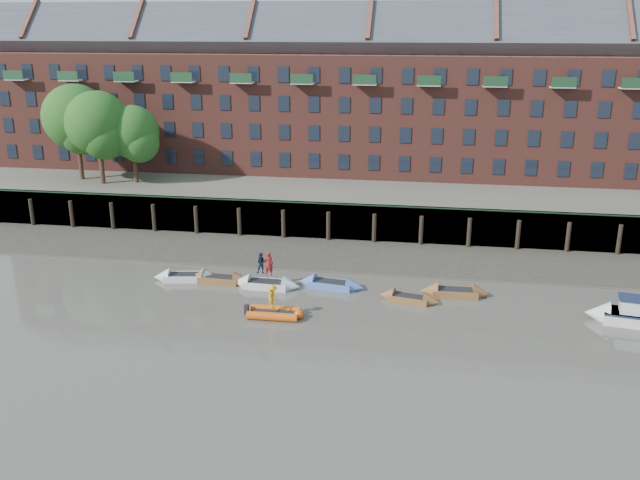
% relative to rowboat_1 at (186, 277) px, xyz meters
% --- Properties ---
extents(ground, '(220.00, 220.00, 0.00)m').
position_rel_rowboat_1_xyz_m(ground, '(10.99, -10.64, -0.24)').
color(ground, '#58534B').
rests_on(ground, ground).
extents(foreshore, '(110.00, 8.00, 0.50)m').
position_rel_rowboat_1_xyz_m(foreshore, '(10.99, 7.36, -0.24)').
color(foreshore, '#3D382F').
rests_on(foreshore, ground).
extents(mud_band, '(110.00, 1.60, 0.10)m').
position_rel_rowboat_1_xyz_m(mud_band, '(10.99, 3.96, -0.24)').
color(mud_band, '#4C4336').
rests_on(mud_band, ground).
extents(river_wall, '(110.00, 1.23, 3.30)m').
position_rel_rowboat_1_xyz_m(river_wall, '(10.99, 11.74, 1.35)').
color(river_wall, '#2D2A26').
rests_on(river_wall, ground).
extents(bank_terrace, '(110.00, 28.00, 3.20)m').
position_rel_rowboat_1_xyz_m(bank_terrace, '(10.99, 25.36, 1.36)').
color(bank_terrace, '#5E594D').
rests_on(bank_terrace, ground).
extents(apartment_terrace, '(80.60, 15.56, 20.98)m').
position_rel_rowboat_1_xyz_m(apartment_terrace, '(10.99, 26.36, 12.58)').
color(apartment_terrace, brown).
rests_on(apartment_terrace, bank_terrace).
extents(tree_cluster, '(11.76, 7.74, 9.40)m').
position_rel_rowboat_1_xyz_m(tree_cluster, '(-14.63, 16.71, 8.76)').
color(tree_cluster, '#3A281C').
rests_on(tree_cluster, bank_terrace).
extents(rowboat_1, '(4.92, 2.15, 1.38)m').
position_rel_rowboat_1_xyz_m(rowboat_1, '(0.00, 0.00, 0.00)').
color(rowboat_1, silver).
rests_on(rowboat_1, ground).
extents(rowboat_2, '(4.70, 1.54, 1.35)m').
position_rel_rowboat_1_xyz_m(rowboat_2, '(2.58, -0.01, -0.01)').
color(rowboat_2, brown).
rests_on(rowboat_2, ground).
extents(rowboat_3, '(5.00, 1.61, 1.44)m').
position_rel_rowboat_1_xyz_m(rowboat_3, '(6.24, -0.50, 0.01)').
color(rowboat_3, silver).
rests_on(rowboat_3, ground).
extents(rowboat_4, '(5.00, 2.08, 1.41)m').
position_rel_rowboat_1_xyz_m(rowboat_4, '(10.83, 0.24, 0.01)').
color(rowboat_4, '#4A6FC0').
rests_on(rowboat_4, ground).
extents(rowboat_5, '(4.37, 2.06, 1.22)m').
position_rel_rowboat_1_xyz_m(rowboat_5, '(16.46, -1.39, -0.03)').
color(rowboat_5, brown).
rests_on(rowboat_5, ground).
extents(rowboat_6, '(4.88, 1.55, 1.41)m').
position_rel_rowboat_1_xyz_m(rowboat_6, '(19.60, 0.16, 0.00)').
color(rowboat_6, brown).
rests_on(rowboat_6, ground).
extents(rib_tender, '(3.60, 1.72, 0.62)m').
position_rel_rowboat_1_xyz_m(rib_tender, '(8.07, -5.36, 0.03)').
color(rib_tender, '#D65512').
rests_on(rib_tender, ground).
extents(motor_launch, '(5.70, 2.68, 2.26)m').
position_rel_rowboat_1_xyz_m(motor_launch, '(30.10, -2.68, 0.33)').
color(motor_launch, silver).
rests_on(motor_launch, ground).
extents(person_rower_a, '(0.73, 0.56, 1.79)m').
position_rel_rowboat_1_xyz_m(person_rower_a, '(6.46, -0.56, 1.62)').
color(person_rower_a, maroon).
rests_on(person_rower_a, rowboat_3).
extents(person_rower_b, '(0.87, 0.74, 1.58)m').
position_rel_rowboat_1_xyz_m(person_rower_b, '(5.86, -0.27, 1.51)').
color(person_rower_b, '#19233F').
rests_on(person_rower_b, rowboat_3).
extents(person_rib_crew, '(0.74, 1.12, 1.63)m').
position_rel_rowboat_1_xyz_m(person_rib_crew, '(7.87, -5.41, 1.15)').
color(person_rib_crew, orange).
rests_on(person_rib_crew, rib_tender).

